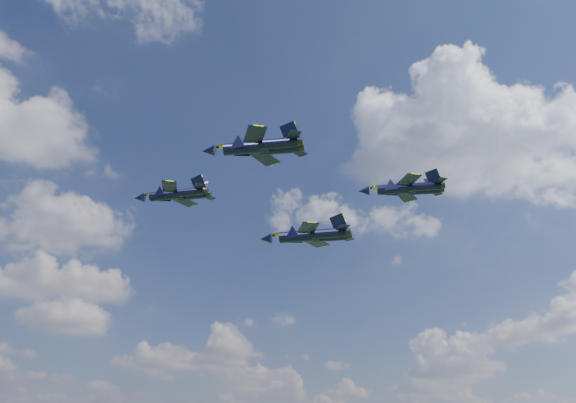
% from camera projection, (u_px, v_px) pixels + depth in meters
% --- Properties ---
extents(jet_lead, '(12.05, 11.79, 3.24)m').
position_uv_depth(jet_lead, '(165.00, 195.00, 90.04)').
color(jet_lead, black).
extents(jet_left, '(13.20, 12.03, 3.44)m').
position_uv_depth(jet_left, '(243.00, 148.00, 73.91)').
color(jet_left, black).
extents(jet_right, '(16.16, 15.71, 4.34)m').
position_uv_depth(jet_right, '(297.00, 236.00, 104.18)').
color(jet_right, black).
extents(jet_slot, '(12.99, 11.55, 3.36)m').
position_uv_depth(jet_slot, '(393.00, 189.00, 88.44)').
color(jet_slot, black).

